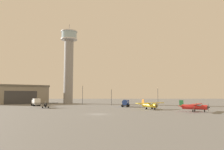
% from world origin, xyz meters
% --- Properties ---
extents(ground_plane, '(400.00, 400.00, 0.00)m').
position_xyz_m(ground_plane, '(0.00, 0.00, 0.00)').
color(ground_plane, slate).
extents(control_tower, '(9.10, 9.10, 44.14)m').
position_xyz_m(control_tower, '(-19.08, 65.52, 23.44)').
color(control_tower, gray).
rests_on(control_tower, ground_plane).
extents(hangar, '(33.80, 30.86, 9.91)m').
position_xyz_m(hangar, '(-46.19, 64.46, 4.98)').
color(hangar, gray).
rests_on(hangar, ground_plane).
extents(airplane_black, '(8.99, 7.03, 2.65)m').
position_xyz_m(airplane_black, '(-20.07, 25.54, 1.24)').
color(airplane_black, black).
rests_on(airplane_black, ground_plane).
extents(airplane_yellow, '(10.13, 8.11, 3.15)m').
position_xyz_m(airplane_yellow, '(16.13, 17.59, 1.47)').
color(airplane_yellow, gold).
rests_on(airplane_yellow, ground_plane).
extents(airplane_red, '(8.30, 9.89, 3.22)m').
position_xyz_m(airplane_red, '(26.74, 6.98, 1.50)').
color(airplane_red, red).
rests_on(airplane_red, ground_plane).
extents(truck_fuel_tanker_blue, '(3.77, 6.25, 2.85)m').
position_xyz_m(truck_fuel_tanker_blue, '(9.48, 32.25, 1.62)').
color(truck_fuel_tanker_blue, '#38383D').
rests_on(truck_fuel_tanker_blue, ground_plane).
extents(truck_box_white, '(5.15, 6.62, 3.12)m').
position_xyz_m(truck_box_white, '(-28.08, 39.77, 1.71)').
color(truck_box_white, '#38383D').
rests_on(truck_box_white, ground_plane).
extents(light_post_west, '(0.44, 0.44, 8.17)m').
position_xyz_m(light_post_west, '(26.60, 50.26, 4.90)').
color(light_post_west, '#38383D').
rests_on(light_post_west, ground_plane).
extents(light_post_east, '(0.44, 0.44, 7.49)m').
position_xyz_m(light_post_east, '(4.15, 44.44, 4.54)').
color(light_post_east, '#38383D').
rests_on(light_post_east, ground_plane).
extents(light_post_north, '(0.44, 0.44, 9.38)m').
position_xyz_m(light_post_north, '(-9.60, 50.95, 5.54)').
color(light_post_north, '#38383D').
rests_on(light_post_north, ground_plane).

